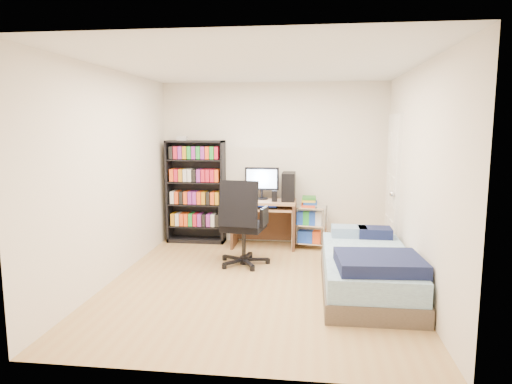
# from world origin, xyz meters

# --- Properties ---
(room) EXTENTS (3.58, 4.08, 2.58)m
(room) POSITION_xyz_m (0.00, 0.00, 1.25)
(room) COLOR tan
(room) RESTS_ON ground
(media_shelf) EXTENTS (0.91, 0.30, 1.68)m
(media_shelf) POSITION_xyz_m (-1.21, 1.84, 0.83)
(media_shelf) COLOR black
(media_shelf) RESTS_ON room
(computer_desk) EXTENTS (0.96, 0.56, 1.21)m
(computer_desk) POSITION_xyz_m (-0.01, 1.72, 0.65)
(computer_desk) COLOR #A97D57
(computer_desk) RESTS_ON room
(office_chair) EXTENTS (0.77, 0.77, 1.16)m
(office_chair) POSITION_xyz_m (-0.29, 0.70, 0.37)
(office_chair) COLOR black
(office_chair) RESTS_ON room
(wire_cart) EXTENTS (0.54, 0.42, 0.79)m
(wire_cart) POSITION_xyz_m (0.58, 1.68, 0.51)
(wire_cart) COLOR silver
(wire_cart) RESTS_ON room
(bed) EXTENTS (0.98, 1.96, 0.56)m
(bed) POSITION_xyz_m (1.24, -0.08, 0.25)
(bed) COLOR brown
(bed) RESTS_ON room
(door) EXTENTS (0.12, 0.80, 2.00)m
(door) POSITION_xyz_m (1.72, 1.35, 1.00)
(door) COLOR silver
(door) RESTS_ON room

